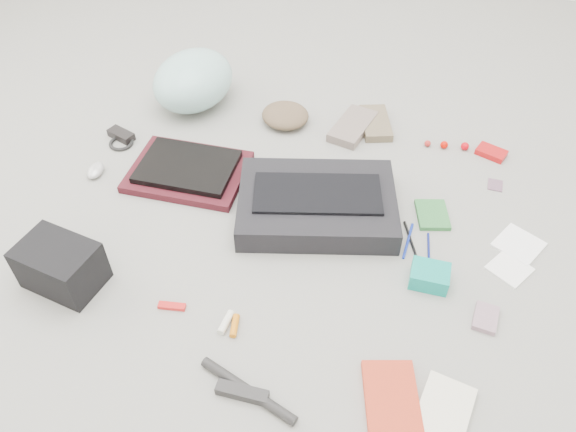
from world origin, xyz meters
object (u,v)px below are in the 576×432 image
(bike_helmet, at_px, (193,80))
(camera_bag, at_px, (61,265))
(messenger_bag, at_px, (317,204))
(laptop, at_px, (187,167))
(accordion_wallet, at_px, (430,276))
(book_red, at_px, (391,398))

(bike_helmet, relative_size, camera_bag, 1.64)
(messenger_bag, height_order, laptop, messenger_bag)
(bike_helmet, xyz_separation_m, accordion_wallet, (1.01, -0.65, -0.08))
(book_red, bearing_deg, accordion_wallet, 66.96)
(camera_bag, relative_size, accordion_wallet, 1.98)
(laptop, distance_m, bike_helmet, 0.45)
(messenger_bag, relative_size, book_red, 2.57)
(bike_helmet, distance_m, book_red, 1.43)
(laptop, xyz_separation_m, book_red, (0.82, -0.63, -0.03))
(messenger_bag, xyz_separation_m, camera_bag, (-0.63, -0.48, 0.03))
(bike_helmet, xyz_separation_m, camera_bag, (0.00, -0.95, -0.04))
(laptop, bearing_deg, accordion_wallet, -17.92)
(bike_helmet, height_order, book_red, bike_helmet)
(book_red, bearing_deg, bike_helmet, 116.14)
(messenger_bag, distance_m, bike_helmet, 0.79)
(bike_helmet, bearing_deg, messenger_bag, -24.37)
(bike_helmet, distance_m, camera_bag, 0.95)
(camera_bag, height_order, accordion_wallet, camera_bag)
(book_red, distance_m, accordion_wallet, 0.40)
(laptop, distance_m, book_red, 1.03)
(laptop, bearing_deg, bike_helmet, 107.14)
(laptop, relative_size, bike_helmet, 0.91)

